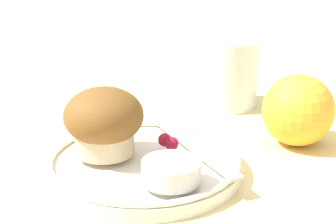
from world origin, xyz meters
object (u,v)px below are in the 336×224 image
object	(u,v)px
orange_fruit	(298,110)
juice_glass	(229,73)
butter_knife	(187,142)
muffin	(104,121)

from	to	relation	value
orange_fruit	juice_glass	size ratio (longest dim) A/B	0.89
butter_knife	juice_glass	world-z (taller)	juice_glass
muffin	butter_knife	world-z (taller)	muffin
butter_knife	juice_glass	bearing A→B (deg)	134.39
butter_knife	juice_glass	distance (m)	0.19
juice_glass	butter_knife	bearing A→B (deg)	-57.33
butter_knife	orange_fruit	size ratio (longest dim) A/B	2.30
butter_knife	orange_fruit	bearing A→B (deg)	82.84
butter_knife	juice_glass	xyz separation A→B (m)	(-0.10, 0.16, 0.03)
muffin	butter_knife	xyz separation A→B (m)	(0.03, 0.08, -0.03)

